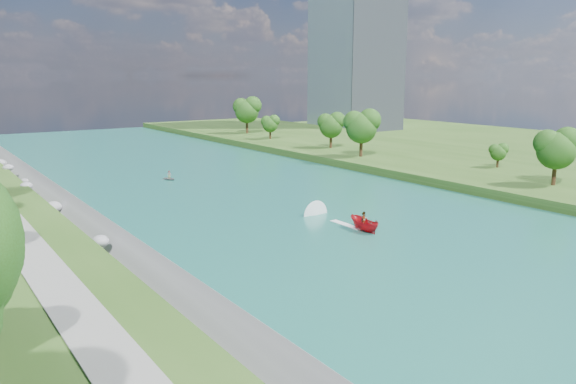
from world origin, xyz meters
TOP-DOWN VIEW (x-y plane):
  - ground at (0.00, 0.00)m, footprint 260.00×260.00m
  - river_water at (0.00, 20.00)m, footprint 55.00×240.00m
  - berm_east at (49.50, 20.00)m, footprint 44.00×240.00m
  - riprap_bank at (-25.87, 19.23)m, footprint 4.47×236.00m
  - office_tower at (82.50, 95.00)m, footprint 22.00×22.00m
  - trees_east at (36.92, 37.99)m, footprint 15.42×137.16m
  - motorboat at (1.64, 1.58)m, footprint 3.60×19.03m
  - raft at (-3.98, 42.20)m, footprint 2.44×2.90m

SIDE VIEW (x-z plane):
  - ground at x=0.00m, z-range 0.00..0.00m
  - river_water at x=0.00m, z-range 0.00..0.10m
  - raft at x=-3.98m, z-range -0.33..1.20m
  - berm_east at x=49.50m, z-range 0.00..1.50m
  - motorboat at x=1.64m, z-range -0.26..1.96m
  - riprap_bank at x=-25.87m, z-range -0.37..4.00m
  - trees_east at x=36.92m, z-range 0.62..12.34m
  - office_tower at x=82.50m, z-range 0.00..60.00m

